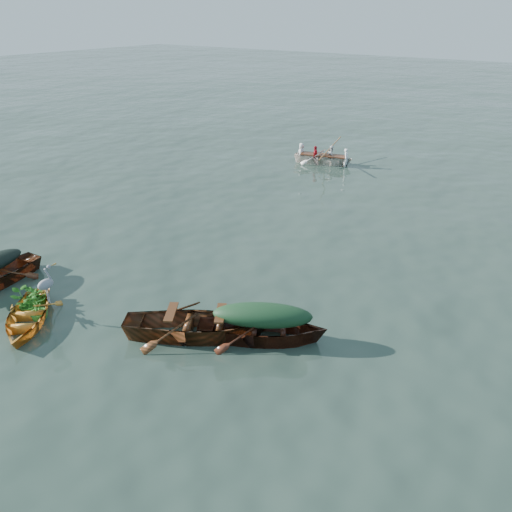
% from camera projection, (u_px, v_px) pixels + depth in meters
% --- Properties ---
extents(ground, '(140.00, 140.00, 0.00)m').
position_uv_depth(ground, '(169.00, 312.00, 12.04)').
color(ground, '#2D3F35').
rests_on(ground, ground).
extents(yellow_dinghy, '(2.91, 3.00, 0.77)m').
position_uv_depth(yellow_dinghy, '(28.00, 324.00, 11.60)').
color(yellow_dinghy, orange).
rests_on(yellow_dinghy, ground).
extents(green_tarp_boat, '(4.01, 3.05, 0.89)m').
position_uv_depth(green_tarp_boat, '(262.00, 340.00, 11.03)').
color(green_tarp_boat, '#522513').
rests_on(green_tarp_boat, ground).
extents(open_wooden_boat, '(4.51, 3.58, 1.05)m').
position_uv_depth(open_wooden_boat, '(197.00, 337.00, 11.13)').
color(open_wooden_boat, brown).
rests_on(open_wooden_boat, ground).
extents(rowed_boat, '(3.98, 2.08, 0.88)m').
position_uv_depth(rowed_boat, '(323.00, 164.00, 23.41)').
color(rowed_boat, white).
rests_on(rowed_boat, ground).
extents(green_tarp_cover, '(2.21, 1.68, 0.52)m').
position_uv_depth(green_tarp_cover, '(262.00, 313.00, 10.71)').
color(green_tarp_cover, '#16371A').
rests_on(green_tarp_cover, green_tarp_boat).
extents(thwart_benches, '(2.33, 1.91, 0.04)m').
position_uv_depth(thwart_benches, '(196.00, 317.00, 10.89)').
color(thwart_benches, '#452410').
rests_on(thwart_benches, open_wooden_boat).
extents(heron, '(0.48, 0.48, 0.92)m').
position_uv_depth(heron, '(47.00, 290.00, 11.33)').
color(heron, '#95979D').
rests_on(heron, yellow_dinghy).
extents(dinghy_weeds, '(1.12, 1.14, 0.60)m').
position_uv_depth(dinghy_weeds, '(30.00, 286.00, 11.78)').
color(dinghy_weeds, '#25711D').
rests_on(dinghy_weeds, yellow_dinghy).
extents(rowers, '(2.84, 1.68, 0.76)m').
position_uv_depth(rowers, '(324.00, 147.00, 23.04)').
color(rowers, white).
rests_on(rowers, rowed_boat).
extents(oars, '(1.24, 2.67, 0.06)m').
position_uv_depth(oars, '(323.00, 154.00, 23.20)').
color(oars, '#A6703F').
rests_on(oars, rowed_boat).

